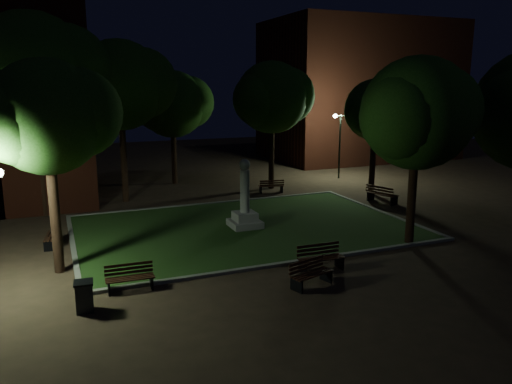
% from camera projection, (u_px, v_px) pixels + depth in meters
% --- Properties ---
extents(ground, '(80.00, 80.00, 0.00)m').
position_uv_depth(ground, '(262.00, 240.00, 21.57)').
color(ground, '#3F2D20').
extents(lawn, '(15.00, 10.00, 0.08)m').
position_uv_depth(lawn, '(245.00, 227.00, 23.37)').
color(lawn, '#254417').
rests_on(lawn, ground).
extents(lawn_kerb, '(15.40, 10.40, 0.12)m').
position_uv_depth(lawn_kerb, '(245.00, 227.00, 23.36)').
color(lawn_kerb, slate).
rests_on(lawn_kerb, ground).
extents(monument, '(1.40, 1.40, 3.20)m').
position_uv_depth(monument, '(245.00, 208.00, 23.17)').
color(monument, gray).
rests_on(monument, lawn).
extents(building_far, '(16.00, 10.00, 12.00)m').
position_uv_depth(building_far, '(359.00, 91.00, 45.05)').
color(building_far, '#491B10').
rests_on(building_far, ground).
extents(tree_west, '(4.84, 3.95, 7.51)m').
position_uv_depth(tree_west, '(49.00, 117.00, 16.82)').
color(tree_west, black).
rests_on(tree_west, ground).
extents(tree_north_wl, '(6.09, 4.97, 9.04)m').
position_uv_depth(tree_north_wl, '(122.00, 85.00, 27.39)').
color(tree_north_wl, black).
rests_on(tree_north_wl, ground).
extents(tree_north_er, '(5.55, 4.53, 8.06)m').
position_uv_depth(tree_north_er, '(273.00, 98.00, 31.17)').
color(tree_north_er, black).
rests_on(tree_north_er, ground).
extents(tree_ne, '(4.46, 3.64, 6.94)m').
position_uv_depth(tree_ne, '(376.00, 110.00, 29.62)').
color(tree_ne, black).
rests_on(tree_ne, ground).
extents(tree_se, '(5.60, 4.57, 7.76)m').
position_uv_depth(tree_se, '(420.00, 113.00, 20.00)').
color(tree_se, black).
rests_on(tree_se, ground).
extents(tree_nw, '(7.26, 5.93, 10.10)m').
position_uv_depth(tree_nw, '(36.00, 73.00, 24.24)').
color(tree_nw, black).
rests_on(tree_nw, ground).
extents(tree_far_north, '(5.40, 4.41, 7.52)m').
position_uv_depth(tree_far_north, '(174.00, 104.00, 32.83)').
color(tree_far_north, black).
rests_on(tree_far_north, ground).
extents(lamppost_ne, '(1.18, 0.28, 4.57)m').
position_uv_depth(lamppost_ne, '(340.00, 134.00, 35.09)').
color(lamppost_ne, black).
rests_on(lamppost_ne, ground).
extents(bench_near_left, '(1.72, 0.64, 0.93)m').
position_uv_depth(bench_near_left, '(321.00, 258.00, 18.06)').
color(bench_near_left, black).
rests_on(bench_near_left, ground).
extents(bench_near_right, '(1.68, 0.98, 0.87)m').
position_uv_depth(bench_near_right, '(310.00, 274.00, 16.65)').
color(bench_near_right, black).
rests_on(bench_near_right, ground).
extents(bench_west_near, '(1.58, 0.60, 0.85)m').
position_uv_depth(bench_west_near, '(130.00, 278.00, 16.31)').
color(bench_west_near, black).
rests_on(bench_west_near, ground).
extents(bench_left_side, '(0.74, 1.62, 0.86)m').
position_uv_depth(bench_left_side, '(54.00, 237.00, 20.76)').
color(bench_left_side, black).
rests_on(bench_left_side, ground).
extents(bench_right_side, '(1.16, 1.93, 1.00)m').
position_uv_depth(bench_right_side, '(382.00, 195.00, 28.25)').
color(bench_right_side, black).
rests_on(bench_right_side, ground).
extents(bench_far_side, '(1.60, 0.82, 0.84)m').
position_uv_depth(bench_far_side, '(271.00, 186.00, 30.91)').
color(bench_far_side, black).
rests_on(bench_far_side, ground).
extents(trash_bin, '(0.59, 0.59, 0.94)m').
position_uv_depth(trash_bin, '(84.00, 296.00, 14.75)').
color(trash_bin, black).
rests_on(trash_bin, ground).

